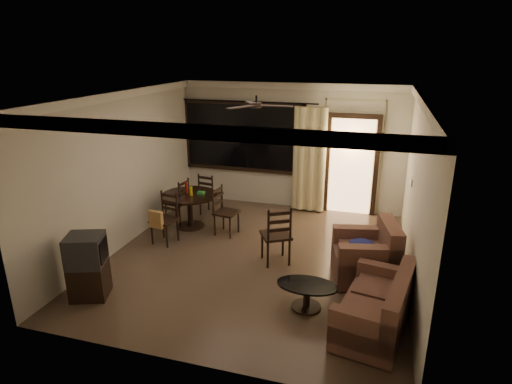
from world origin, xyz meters
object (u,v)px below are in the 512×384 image
(coffee_table, at_px, (307,292))
(dining_table, at_px, (190,201))
(dining_chair_west, at_px, (178,210))
(tv_cabinet, at_px, (88,266))
(side_chair, at_px, (276,245))
(sofa, at_px, (378,309))
(armchair, at_px, (368,257))
(dining_chair_north, at_px, (211,202))
(dining_chair_east, at_px, (226,220))
(dining_chair_south, at_px, (164,228))

(coffee_table, bearing_deg, dining_table, 141.44)
(dining_chair_west, bearing_deg, tv_cabinet, 9.92)
(dining_chair_west, xyz_separation_m, side_chair, (2.40, -1.16, 0.03))
(sofa, relative_size, armchair, 1.42)
(sofa, xyz_separation_m, armchair, (-0.18, 1.31, 0.08))
(dining_chair_north, height_order, side_chair, side_chair)
(dining_table, relative_size, dining_chair_east, 1.18)
(dining_chair_north, relative_size, armchair, 0.85)
(dining_chair_west, xyz_separation_m, dining_chair_east, (1.17, -0.28, 0.00))
(dining_chair_east, xyz_separation_m, dining_chair_north, (-0.70, 0.91, 0.00))
(armchair, relative_size, side_chair, 1.06)
(dining_chair_west, bearing_deg, dining_table, 78.00)
(dining_chair_south, height_order, armchair, armchair)
(dining_table, distance_m, sofa, 4.50)
(dining_table, distance_m, dining_chair_south, 0.89)
(dining_chair_south, height_order, tv_cabinet, tv_cabinet)
(tv_cabinet, bearing_deg, dining_chair_north, 63.32)
(sofa, relative_size, coffee_table, 1.85)
(tv_cabinet, xyz_separation_m, sofa, (4.08, 0.35, -0.18))
(coffee_table, relative_size, side_chair, 0.82)
(dining_table, distance_m, tv_cabinet, 2.83)
(dining_chair_east, bearing_deg, dining_chair_west, 86.24)
(dining_table, bearing_deg, coffee_table, -38.56)
(dining_chair_south, distance_m, sofa, 4.22)
(dining_chair_north, height_order, sofa, dining_chair_north)
(sofa, height_order, side_chair, side_chair)
(dining_table, xyz_separation_m, dining_chair_north, (0.13, 0.77, -0.27))
(dining_table, relative_size, side_chair, 1.07)
(armchair, height_order, side_chair, side_chair)
(dining_chair_east, xyz_separation_m, sofa, (2.93, -2.33, 0.03))
(coffee_table, height_order, side_chair, side_chair)
(dining_chair_east, distance_m, dining_chair_north, 1.15)
(armchair, distance_m, coffee_table, 1.34)
(sofa, height_order, coffee_table, sofa)
(dining_chair_east, height_order, sofa, dining_chair_east)
(dining_chair_west, xyz_separation_m, coffee_table, (3.14, -2.36, -0.03))
(dining_chair_east, xyz_separation_m, armchair, (2.75, -1.01, 0.11))
(dining_chair_south, height_order, side_chair, side_chair)
(armchair, bearing_deg, dining_chair_east, 147.03)
(dining_chair_west, xyz_separation_m, dining_chair_north, (0.48, 0.64, 0.00))
(dining_chair_south, height_order, dining_chair_north, same)
(sofa, bearing_deg, dining_chair_north, 149.28)
(side_chair, bearing_deg, sofa, 109.93)
(armchair, bearing_deg, tv_cabinet, -169.67)
(dining_chair_west, bearing_deg, coffee_table, 62.52)
(side_chair, bearing_deg, dining_chair_south, -34.32)
(tv_cabinet, bearing_deg, sofa, -14.60)
(dining_chair_north, distance_m, sofa, 4.87)
(dining_table, bearing_deg, dining_chair_south, -99.61)
(dining_chair_east, height_order, dining_chair_north, same)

